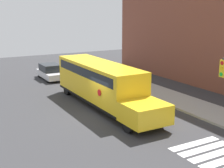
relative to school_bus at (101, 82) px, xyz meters
name	(u,v)px	position (x,y,z in m)	size (l,w,h in m)	color
ground_plane	(105,116)	(2.14, -0.86, -1.77)	(60.00, 60.00, 0.00)	#333335
sidewalk_strip	(180,101)	(2.14, 5.64, -1.70)	(44.00, 3.00, 0.15)	#9E9E99
school_bus	(101,82)	(0.00, 0.00, 0.00)	(11.90, 2.57, 3.10)	yellow
parked_car	(51,72)	(-10.57, -0.28, -1.04)	(4.24, 1.89, 1.49)	silver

